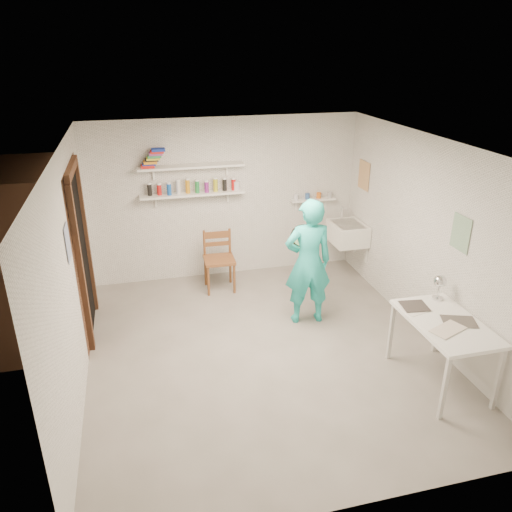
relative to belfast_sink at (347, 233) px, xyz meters
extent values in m
cube|color=slate|center=(-1.75, -1.70, -0.71)|extent=(4.00, 4.50, 0.02)
cube|color=silver|center=(-1.75, -1.70, 1.71)|extent=(4.00, 4.50, 0.02)
cube|color=silver|center=(-1.75, 0.56, 0.50)|extent=(4.00, 0.02, 2.40)
cube|color=silver|center=(-1.75, -3.96, 0.50)|extent=(4.00, 0.02, 2.40)
cube|color=silver|center=(-3.76, -1.70, 0.50)|extent=(0.02, 4.50, 2.40)
cube|color=silver|center=(0.26, -1.70, 0.50)|extent=(0.02, 4.50, 2.40)
cube|color=black|center=(-3.74, -0.65, 0.30)|extent=(0.02, 0.90, 2.00)
cube|color=brown|center=(-4.45, -0.65, 0.35)|extent=(1.40, 1.50, 2.10)
cube|color=brown|center=(-3.72, -0.65, 1.35)|extent=(0.06, 1.05, 0.10)
cube|color=brown|center=(-3.72, -1.15, 0.30)|extent=(0.06, 0.10, 2.00)
cube|color=brown|center=(-3.72, -0.15, 0.30)|extent=(0.06, 0.10, 2.00)
cube|color=white|center=(-2.25, 0.43, 0.65)|extent=(1.50, 0.22, 0.03)
cube|color=white|center=(-2.25, 0.43, 1.05)|extent=(1.50, 0.22, 0.03)
cube|color=white|center=(-0.40, 0.47, 0.42)|extent=(0.70, 0.14, 0.03)
cube|color=#334C7F|center=(-3.74, -1.65, 0.85)|extent=(0.01, 0.28, 0.36)
cube|color=#995933|center=(0.24, 0.10, 0.85)|extent=(0.01, 0.34, 0.42)
cube|color=#3F724C|center=(0.24, -2.25, 0.80)|extent=(0.01, 0.30, 0.38)
cube|color=white|center=(0.00, 0.00, 0.00)|extent=(0.48, 0.60, 0.30)
imported|color=#27C4B9|center=(-1.04, -1.14, 0.12)|extent=(0.63, 0.44, 1.65)
cylinder|color=beige|center=(-1.05, -0.92, 0.40)|extent=(0.30, 0.06, 0.30)
cube|color=brown|center=(-1.97, 0.02, -0.24)|extent=(0.45, 0.43, 0.93)
cube|color=white|center=(-0.11, -2.71, -0.33)|extent=(0.67, 1.12, 0.74)
sphere|color=silver|center=(0.07, -2.26, 0.26)|extent=(0.14, 0.14, 0.14)
cylinder|color=black|center=(-2.88, 0.43, 0.75)|extent=(0.06, 0.06, 0.17)
cylinder|color=red|center=(-2.74, 0.43, 0.75)|extent=(0.06, 0.06, 0.17)
cylinder|color=blue|center=(-2.60, 0.43, 0.75)|extent=(0.06, 0.06, 0.17)
cylinder|color=white|center=(-2.46, 0.43, 0.75)|extent=(0.06, 0.06, 0.17)
cylinder|color=orange|center=(-2.32, 0.43, 0.75)|extent=(0.06, 0.06, 0.17)
cylinder|color=#268C3F|center=(-2.18, 0.43, 0.75)|extent=(0.06, 0.06, 0.17)
cylinder|color=#8C268C|center=(-2.04, 0.43, 0.75)|extent=(0.06, 0.06, 0.17)
cylinder|color=gold|center=(-1.90, 0.43, 0.75)|extent=(0.06, 0.06, 0.17)
cylinder|color=black|center=(-1.76, 0.43, 0.75)|extent=(0.06, 0.06, 0.17)
cylinder|color=red|center=(-1.62, 0.43, 0.75)|extent=(0.06, 0.06, 0.17)
cube|color=red|center=(-2.85, 0.43, 1.08)|extent=(0.18, 0.14, 0.03)
cube|color=#1933A5|center=(-2.83, 0.43, 1.11)|extent=(0.18, 0.14, 0.03)
cube|color=orange|center=(-2.81, 0.43, 1.14)|extent=(0.18, 0.14, 0.03)
cube|color=black|center=(-2.79, 0.43, 1.16)|extent=(0.18, 0.14, 0.03)
cube|color=yellow|center=(-2.77, 0.43, 1.19)|extent=(0.18, 0.14, 0.03)
cube|color=#338C4C|center=(-2.75, 0.43, 1.22)|extent=(0.18, 0.14, 0.03)
cube|color=#8C3F8C|center=(-2.73, 0.43, 1.25)|extent=(0.18, 0.14, 0.03)
cube|color=red|center=(-2.71, 0.43, 1.27)|extent=(0.18, 0.14, 0.03)
cube|color=#1933A5|center=(-2.69, 0.43, 1.30)|extent=(0.18, 0.14, 0.03)
cylinder|color=silver|center=(-0.61, 0.47, 0.48)|extent=(0.07, 0.07, 0.09)
cylinder|color=#335999|center=(-0.47, 0.47, 0.48)|extent=(0.07, 0.07, 0.09)
cylinder|color=orange|center=(-0.33, 0.47, 0.48)|extent=(0.07, 0.07, 0.09)
cylinder|color=#999999|center=(-0.19, 0.47, 0.48)|extent=(0.07, 0.07, 0.09)
cube|color=silver|center=(-0.11, -2.71, 0.05)|extent=(0.30, 0.22, 0.00)
cube|color=#4C4742|center=(-0.11, -2.71, 0.05)|extent=(0.30, 0.22, 0.00)
cube|color=beige|center=(-0.11, -2.71, 0.05)|extent=(0.30, 0.22, 0.00)
cube|color=#383330|center=(-0.11, -2.71, 0.06)|extent=(0.30, 0.22, 0.00)
camera|label=1|loc=(-3.05, -6.49, 2.65)|focal=35.00mm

